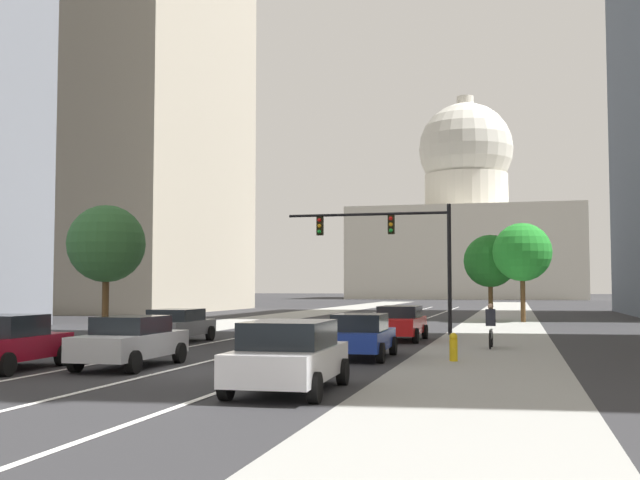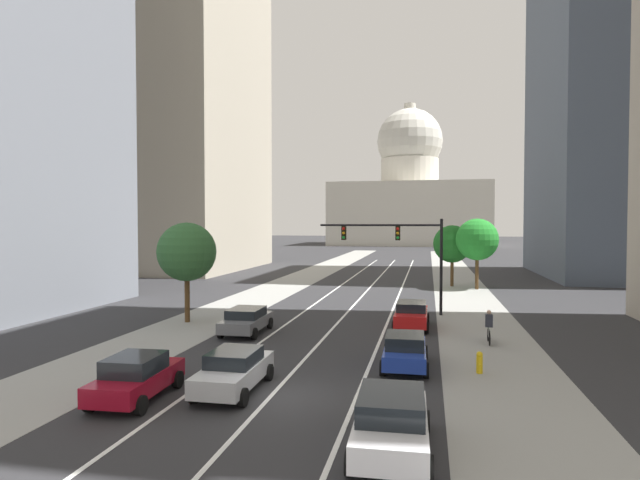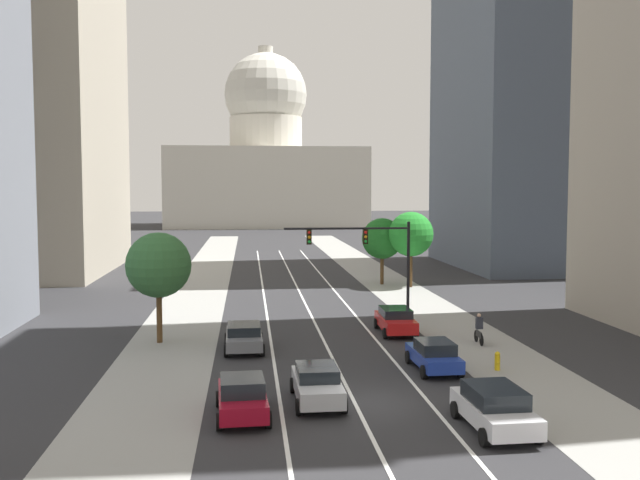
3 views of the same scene
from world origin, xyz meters
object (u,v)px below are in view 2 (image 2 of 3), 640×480
(fire_hydrant, at_px, (480,362))
(car_crimson, at_px, (136,377))
(car_white, at_px, (391,421))
(car_silver, at_px, (234,370))
(street_tree_far_right, at_px, (452,244))
(street_tree_near_left, at_px, (187,252))
(capitol_building, at_px, (409,196))
(traffic_signal_mast, at_px, (401,245))
(car_blue, at_px, (405,350))
(street_tree_near_right, at_px, (477,240))
(cyclist, at_px, (489,327))
(car_red, at_px, (411,314))
(car_gray, at_px, (246,320))

(fire_hydrant, bearing_deg, car_crimson, -154.58)
(car_white, bearing_deg, car_silver, 55.18)
(street_tree_far_right, height_order, street_tree_near_left, street_tree_near_left)
(capitol_building, bearing_deg, traffic_signal_mast, -88.23)
(car_blue, height_order, street_tree_near_left, street_tree_near_left)
(street_tree_near_right, bearing_deg, street_tree_far_right, 137.01)
(car_white, height_order, car_silver, car_white)
(car_silver, distance_m, traffic_signal_mast, 18.86)
(car_blue, xyz_separation_m, street_tree_near_right, (5.40, 27.98, 3.89))
(car_silver, bearing_deg, cyclist, -46.42)
(fire_hydrant, distance_m, street_tree_near_left, 18.91)
(car_blue, distance_m, cyclist, 6.72)
(car_crimson, relative_size, cyclist, 2.44)
(car_red, xyz_separation_m, traffic_signal_mast, (-0.87, 4.59, 3.92))
(traffic_signal_mast, bearing_deg, cyclist, -58.41)
(capitol_building, bearing_deg, car_crimson, -91.88)
(street_tree_far_right, bearing_deg, fire_hydrant, -90.40)
(car_white, xyz_separation_m, car_red, (0.00, 17.05, -0.03))
(car_crimson, distance_m, car_blue, 10.81)
(cyclist, bearing_deg, car_crimson, 133.22)
(car_gray, bearing_deg, fire_hydrant, -115.49)
(capitol_building, distance_m, traffic_signal_mast, 118.37)
(fire_hydrant, height_order, street_tree_far_right, street_tree_far_right)
(cyclist, xyz_separation_m, street_tree_near_right, (1.39, 22.59, 3.80))
(car_gray, xyz_separation_m, street_tree_near_left, (-4.73, 2.35, 3.62))
(street_tree_far_right, bearing_deg, traffic_signal_mast, -103.85)
(car_red, bearing_deg, car_crimson, 149.18)
(car_silver, bearing_deg, capitol_building, -1.35)
(street_tree_near_right, bearing_deg, street_tree_near_left, -133.16)
(car_red, xyz_separation_m, street_tree_near_left, (-13.74, -1.17, 3.58))
(car_silver, xyz_separation_m, street_tree_near_right, (11.41, 32.37, 3.87))
(capitol_building, relative_size, car_blue, 10.26)
(cyclist, bearing_deg, car_red, 52.25)
(traffic_signal_mast, bearing_deg, street_tree_near_left, -155.90)
(car_blue, xyz_separation_m, street_tree_near_left, (-13.74, 7.57, 3.61))
(fire_hydrant, bearing_deg, car_red, 108.64)
(car_white, relative_size, street_tree_far_right, 0.75)
(fire_hydrant, relative_size, cyclist, 0.53)
(car_white, bearing_deg, street_tree_near_left, 39.15)
(car_white, relative_size, car_silver, 1.01)
(traffic_signal_mast, bearing_deg, car_red, -79.27)
(car_blue, height_order, car_white, car_white)
(car_gray, relative_size, street_tree_near_left, 0.71)
(capitol_building, relative_size, fire_hydrant, 48.31)
(traffic_signal_mast, xyz_separation_m, cyclist, (4.88, -7.94, -3.87))
(car_white, distance_m, traffic_signal_mast, 21.99)
(traffic_signal_mast, distance_m, cyclist, 10.09)
(street_tree_near_left, bearing_deg, fire_hydrant, -24.98)
(street_tree_near_left, relative_size, street_tree_near_right, 0.94)
(car_red, relative_size, street_tree_near_right, 0.68)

